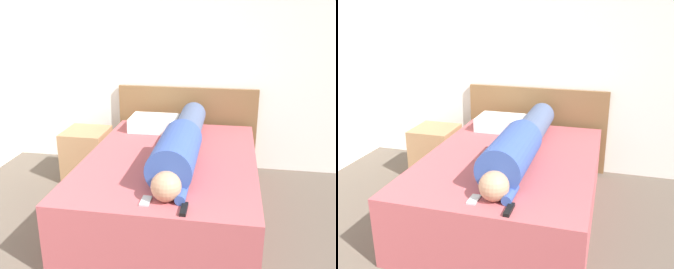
% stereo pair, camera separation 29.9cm
% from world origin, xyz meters
% --- Properties ---
extents(wall_back, '(5.67, 0.06, 2.60)m').
position_xyz_m(wall_back, '(0.00, 3.58, 1.30)').
color(wall_back, white).
rests_on(wall_back, ground_plane).
extents(bed, '(1.44, 1.98, 0.54)m').
position_xyz_m(bed, '(-0.11, 2.40, 0.27)').
color(bed, '#A84C51').
rests_on(bed, ground_plane).
extents(headboard, '(1.56, 0.04, 0.93)m').
position_xyz_m(headboard, '(-0.11, 3.51, 0.46)').
color(headboard, brown).
rests_on(headboard, ground_plane).
extents(nightstand, '(0.44, 0.46, 0.53)m').
position_xyz_m(nightstand, '(-1.12, 3.00, 0.27)').
color(nightstand, '#A37A51').
rests_on(nightstand, ground_plane).
extents(person_lying, '(0.33, 1.81, 0.33)m').
position_xyz_m(person_lying, '(-0.01, 2.37, 0.69)').
color(person_lying, tan).
rests_on(person_lying, bed).
extents(pillow_near_headboard, '(0.49, 0.36, 0.14)m').
position_xyz_m(pillow_near_headboard, '(-0.40, 3.12, 0.61)').
color(pillow_near_headboard, white).
rests_on(pillow_near_headboard, bed).
extents(tv_remote, '(0.04, 0.15, 0.02)m').
position_xyz_m(tv_remote, '(0.12, 1.52, 0.56)').
color(tv_remote, black).
rests_on(tv_remote, bed).
extents(cell_phone, '(0.06, 0.13, 0.01)m').
position_xyz_m(cell_phone, '(-0.14, 1.59, 0.55)').
color(cell_phone, '#B2B7BC').
rests_on(cell_phone, bed).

